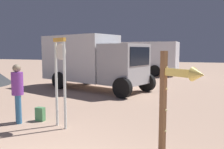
% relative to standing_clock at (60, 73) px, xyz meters
% --- Properties ---
extents(standing_clock, '(0.46, 0.26, 2.38)m').
position_rel_standing_clock_xyz_m(standing_clock, '(0.00, 0.00, 0.00)').
color(standing_clock, white).
rests_on(standing_clock, ground_plane).
extents(arrow_sign, '(0.85, 0.64, 2.05)m').
position_rel_standing_clock_xyz_m(arrow_sign, '(3.04, -0.98, -0.13)').
color(arrow_sign, brown).
rests_on(arrow_sign, ground_plane).
extents(person_near_clock, '(0.32, 0.32, 1.67)m').
position_rel_standing_clock_xyz_m(person_near_clock, '(-1.35, -0.10, -0.53)').
color(person_near_clock, teal).
rests_on(person_near_clock, ground_plane).
extents(backpack, '(0.26, 0.20, 0.40)m').
position_rel_standing_clock_xyz_m(backpack, '(-0.88, 0.28, -1.27)').
color(backpack, '#509058').
rests_on(backpack, ground_plane).
extents(box_truck_near, '(6.47, 3.99, 2.85)m').
position_rel_standing_clock_xyz_m(box_truck_near, '(-1.98, 6.08, 0.09)').
color(box_truck_near, silver).
rests_on(box_truck_near, ground_plane).
extents(box_truck_far, '(6.84, 2.76, 2.73)m').
position_rel_standing_clock_xyz_m(box_truck_far, '(-1.20, 14.21, 0.06)').
color(box_truck_far, silver).
rests_on(box_truck_far, ground_plane).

